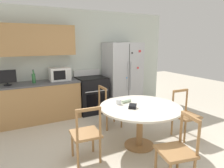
% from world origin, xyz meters
% --- Properties ---
extents(ground_plane, '(14.00, 14.00, 0.00)m').
position_xyz_m(ground_plane, '(0.00, 0.00, 0.00)').
color(ground_plane, beige).
extents(back_wall, '(5.20, 0.44, 2.60)m').
position_xyz_m(back_wall, '(-0.31, 2.59, 1.44)').
color(back_wall, silver).
rests_on(back_wall, ground_plane).
extents(kitchen_counter, '(2.00, 0.64, 0.90)m').
position_xyz_m(kitchen_counter, '(-1.21, 2.29, 0.45)').
color(kitchen_counter, '#AD7F4C').
rests_on(kitchen_counter, ground_plane).
extents(refrigerator, '(0.94, 0.71, 1.79)m').
position_xyz_m(refrigerator, '(1.06, 2.24, 0.89)').
color(refrigerator, '#B2B5BA').
rests_on(refrigerator, ground_plane).
extents(oven_range, '(0.72, 0.68, 1.08)m').
position_xyz_m(oven_range, '(0.15, 2.26, 0.47)').
color(oven_range, black).
rests_on(oven_range, ground_plane).
extents(microwave, '(0.47, 0.35, 0.30)m').
position_xyz_m(microwave, '(-0.62, 2.33, 1.05)').
color(microwave, white).
rests_on(microwave, kitchen_counter).
extents(countertop_tv, '(0.36, 0.16, 0.33)m').
position_xyz_m(countertop_tv, '(-1.74, 2.27, 1.08)').
color(countertop_tv, black).
rests_on(countertop_tv, kitchen_counter).
extents(counter_bottle, '(0.08, 0.08, 0.30)m').
position_xyz_m(counter_bottle, '(-1.21, 2.27, 1.02)').
color(counter_bottle, '#2D6B38').
rests_on(counter_bottle, kitchen_counter).
extents(dining_table, '(1.38, 1.38, 0.74)m').
position_xyz_m(dining_table, '(0.22, 0.23, 0.62)').
color(dining_table, beige).
rests_on(dining_table, ground_plane).
extents(dining_chair_near, '(0.50, 0.50, 0.90)m').
position_xyz_m(dining_chair_near, '(0.10, -0.75, 0.43)').
color(dining_chair_near, '#9E7042').
rests_on(dining_chair_near, ground_plane).
extents(dining_chair_right, '(0.45, 0.45, 0.90)m').
position_xyz_m(dining_chair_right, '(1.19, 0.12, 0.43)').
color(dining_chair_right, '#9E7042').
rests_on(dining_chair_right, ground_plane).
extents(dining_chair_left, '(0.45, 0.45, 0.90)m').
position_xyz_m(dining_chair_left, '(-0.76, 0.24, 0.43)').
color(dining_chair_left, '#9E7042').
rests_on(dining_chair_left, ground_plane).
extents(dining_chair_far, '(0.43, 0.43, 0.90)m').
position_xyz_m(dining_chair_far, '(0.13, 1.21, 0.43)').
color(dining_chair_far, '#9E7042').
rests_on(dining_chair_far, ground_plane).
extents(candle_glass, '(0.09, 0.09, 0.08)m').
position_xyz_m(candle_glass, '(-0.05, 0.48, 0.77)').
color(candle_glass, silver).
rests_on(candle_glass, dining_table).
extents(folded_napkin, '(0.20, 0.09, 0.05)m').
position_xyz_m(folded_napkin, '(0.11, 0.50, 0.76)').
color(folded_napkin, beige).
rests_on(folded_napkin, dining_table).
extents(wallet, '(0.17, 0.17, 0.07)m').
position_xyz_m(wallet, '(0.04, 0.19, 0.76)').
color(wallet, black).
rests_on(wallet, dining_table).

